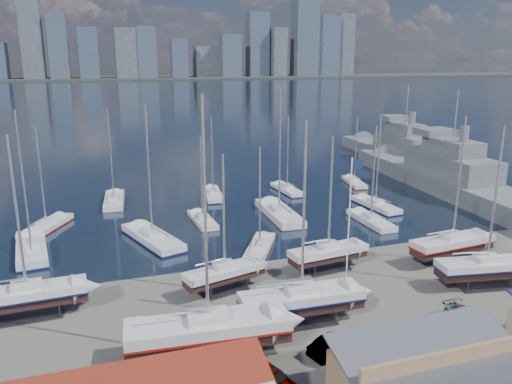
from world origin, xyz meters
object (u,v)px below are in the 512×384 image
object	(u,v)px
naval_ship_east	(449,182)
car_a	(273,378)
naval_ship_west	(403,155)
sailboat_cradle_0	(27,295)
flagpole	(350,218)

from	to	relation	value
naval_ship_east	car_a	world-z (taller)	naval_ship_east
naval_ship_west	sailboat_cradle_0	bearing A→B (deg)	127.97
naval_ship_west	car_a	bearing A→B (deg)	143.56
naval_ship_west	flagpole	distance (m)	67.33
sailboat_cradle_0	naval_ship_east	xyz separation A→B (m)	(62.50, 23.95, -0.39)
flagpole	car_a	bearing A→B (deg)	-136.89
naval_ship_west	car_a	size ratio (longest dim) A/B	11.66
naval_ship_east	naval_ship_west	distance (m)	24.50
naval_ship_west	flagpole	xyz separation A→B (m)	(-41.84, -52.41, 6.03)
car_a	sailboat_cradle_0	bearing A→B (deg)	112.61
naval_ship_east	car_a	bearing A→B (deg)	134.85
naval_ship_east	flagpole	world-z (taller)	naval_ship_east
naval_ship_east	sailboat_cradle_0	bearing A→B (deg)	115.20
sailboat_cradle_0	car_a	world-z (taller)	sailboat_cradle_0
car_a	flagpole	xyz separation A→B (m)	(11.17, 10.46, 7.01)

